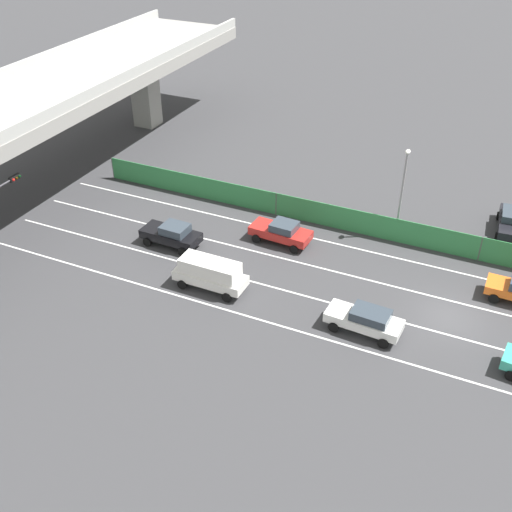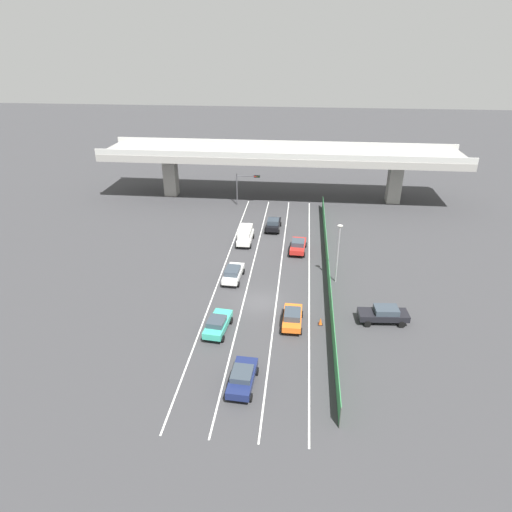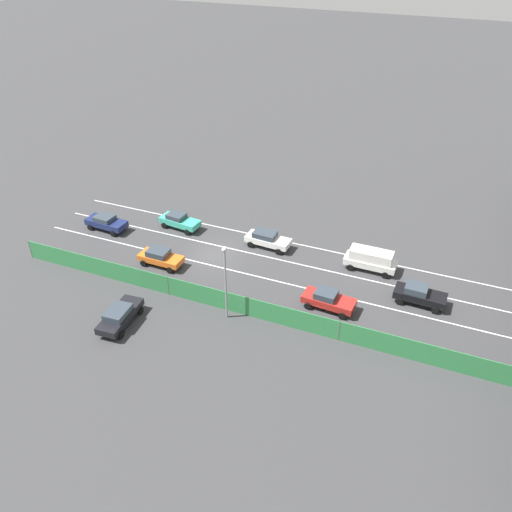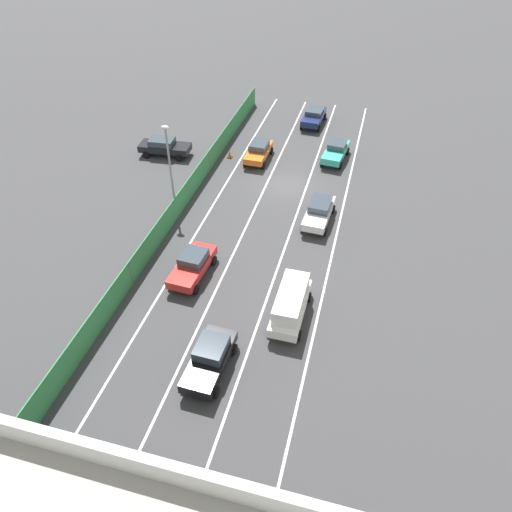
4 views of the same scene
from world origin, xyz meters
name	(u,v)px [view 1 (image 1 of 4)]	position (x,y,z in m)	size (l,w,h in m)	color
ground_plane	(448,317)	(0.00, 0.00, 0.00)	(300.00, 300.00, 0.00)	#38383A
lane_line_left_edge	(314,336)	(-5.06, 6.90, 0.00)	(0.14, 49.80, 0.01)	silver
lane_line_mid_left	(332,303)	(-1.69, 6.90, 0.00)	(0.14, 49.80, 0.01)	silver
lane_line_mid_right	(348,275)	(1.69, 6.90, 0.00)	(0.14, 49.80, 0.01)	silver
lane_line_right_edge	(363,250)	(5.06, 6.90, 0.00)	(0.14, 49.80, 0.01)	silver
elevated_overpass	(0,121)	(0.00, 33.80, 7.06)	(58.73, 9.97, 8.80)	gray
green_fence	(372,225)	(7.15, 6.90, 0.94)	(0.10, 45.90, 1.88)	#338447
car_sedan_white	(366,319)	(-3.44, 4.32, 0.90)	(2.12, 4.57, 1.61)	white
car_sedan_red	(281,231)	(3.61, 12.61, 0.90)	(2.21, 4.52, 1.65)	red
car_sedan_black	(172,234)	(-0.03, 19.57, 0.93)	(2.11, 4.37, 1.72)	black
car_van_white	(210,273)	(-3.41, 14.65, 1.18)	(1.97, 4.78, 2.07)	silver
parked_sedan_dark	(512,221)	(12.09, -2.33, 0.90)	(4.81, 2.30, 1.62)	black
street_lamp	(403,185)	(7.98, 5.26, 4.17)	(0.60, 0.36, 6.84)	gray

